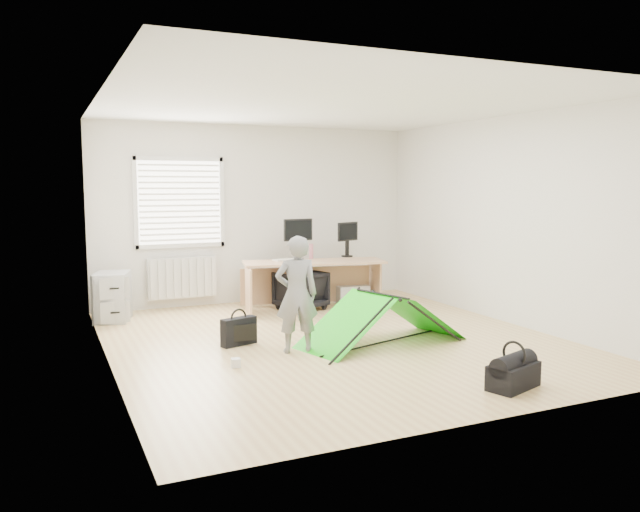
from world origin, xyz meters
name	(u,v)px	position (x,y,z in m)	size (l,w,h in m)	color
ground	(334,340)	(0.00, 0.00, 0.00)	(5.50, 5.50, 0.00)	tan
back_wall	(258,214)	(0.00, 2.75, 1.35)	(5.00, 0.02, 2.70)	silver
window	(180,202)	(-1.20, 2.71, 1.55)	(1.20, 0.06, 1.20)	silver
radiator	(182,277)	(-1.20, 2.67, 0.45)	(1.00, 0.12, 0.60)	silver
desk	(314,285)	(0.56, 1.84, 0.35)	(2.05, 0.65, 0.70)	tan
filing_cabinet	(112,297)	(-2.24, 2.16, 0.33)	(0.42, 0.56, 0.65)	#A1A3A6
monitor_left	(298,245)	(0.41, 2.12, 0.92)	(0.46, 0.10, 0.44)	black
monitor_right	(347,244)	(1.24, 2.12, 0.89)	(0.41, 0.09, 0.39)	black
keyboard	(288,259)	(0.25, 2.09, 0.71)	(0.46, 0.16, 0.02)	beige
thermos	(311,251)	(0.64, 2.14, 0.81)	(0.06, 0.06, 0.23)	#BD6A78
office_chair	(301,290)	(0.33, 1.82, 0.28)	(0.61, 0.62, 0.57)	black
person	(297,294)	(-0.59, -0.30, 0.64)	(0.46, 0.30, 1.27)	slate
kite	(382,319)	(0.43, -0.37, 0.29)	(1.85, 0.81, 0.57)	#1BC913
storage_crate	(351,294)	(1.25, 2.00, 0.14)	(0.49, 0.34, 0.27)	silver
tote_bag	(115,305)	(-2.19, 2.37, 0.17)	(0.28, 0.12, 0.34)	teal
laptop_bag	(239,331)	(-1.08, 0.25, 0.16)	(0.42, 0.13, 0.31)	black
white_box	(236,363)	(-1.36, -0.57, 0.04)	(0.09, 0.09, 0.09)	silver
duffel_bag	(513,376)	(0.72, -2.21, 0.11)	(0.51, 0.26, 0.22)	black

